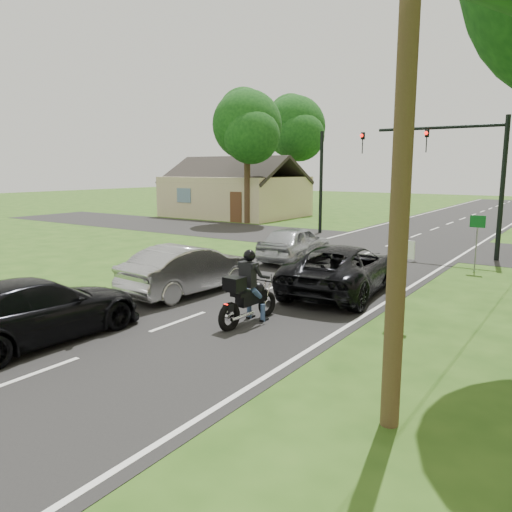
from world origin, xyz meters
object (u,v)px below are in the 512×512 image
Objects in this scene: traffic_signal at (457,162)px; silver_sedan at (189,269)px; dark_suv at (343,269)px; sign_white at (403,261)px; silver_suv at (295,243)px; motorcycle_rider at (247,295)px; sign_green at (477,230)px; dark_car_behind at (35,310)px; utility_pole_near at (406,75)px.

silver_sedan is at bearing -113.84° from traffic_signal.
sign_white is at bearing 134.06° from dark_suv.
silver_sedan is at bearing 86.31° from silver_suv.
dark_suv is 1.25× the size of silver_suv.
motorcycle_rider is 0.51× the size of silver_suv.
dark_car_behind is at bearing -115.23° from sign_green.
silver_sedan is at bearing -127.96° from sign_green.
sign_green is (0.20, 8.00, 0.00)m from sign_white.
silver_suv is 7.03m from sign_green.
sign_green is at bearing 75.38° from motorcycle_rider.
motorcycle_rider reaches higher than silver_suv.
sign_green is at bearing 88.57° from sign_white.
dark_suv is 0.54× the size of utility_pole_near.
traffic_signal is at bearing 100.14° from utility_pole_near.
sign_white is at bearing 106.76° from utility_pole_near.
silver_suv is 2.05× the size of sign_white.
sign_white is at bearing -136.75° from dark_car_behind.
dark_suv is 1.19× the size of silver_sedan.
silver_suv is (-0.04, 6.65, -0.01)m from silver_sedan.
dark_car_behind is at bearing -106.40° from traffic_signal.
silver_suv is (-3.34, 8.19, 0.01)m from motorcycle_rider.
traffic_signal reaches higher than dark_car_behind.
dark_suv is 0.85× the size of traffic_signal.
motorcycle_rider is at bearing 159.61° from silver_sedan.
sign_white and sign_green have the same top height.
silver_sedan is 0.46× the size of utility_pole_near.
silver_sedan is 0.92× the size of dark_car_behind.
traffic_signal is 16.28m from utility_pole_near.
utility_pole_near is at bearing -84.28° from sign_green.
utility_pole_near is at bearing 121.90° from silver_suv.
motorcycle_rider is at bearing 75.72° from dark_suv.
traffic_signal is at bearing -105.89° from dark_car_behind.
silver_sedan is 10.89m from sign_green.
silver_suv is 0.88× the size of dark_car_behind.
dark_suv is at bearing -115.17° from sign_green.
dark_car_behind is 2.34× the size of sign_white.
motorcycle_rider reaches higher than silver_sedan.
utility_pole_near is 13.50m from sign_green.
dark_suv is 9.56m from traffic_signal.
silver_suv is 8.96m from sign_white.
sign_white reaches higher than dark_suv.
motorcycle_rider is 1.04× the size of sign_white.
utility_pole_near is (7.98, -4.42, 4.32)m from silver_sedan.
motorcycle_rider reaches higher than dark_suv.
traffic_signal reaches higher than sign_green.
dark_car_behind is at bearing 86.91° from silver_suv.
motorcycle_rider is 0.22× the size of utility_pole_near.
motorcycle_rider is at bearing -108.50° from sign_green.
dark_car_behind is 0.50× the size of utility_pole_near.
sign_green is (2.75, 5.85, 0.83)m from dark_suv.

